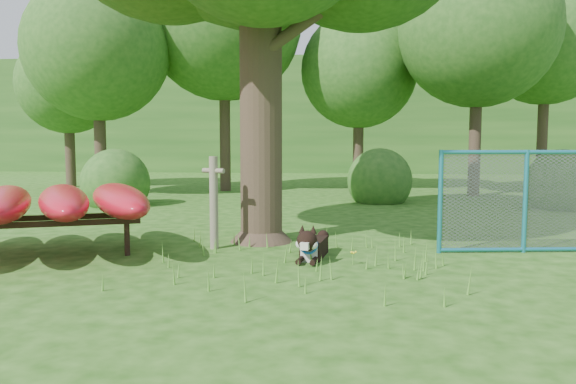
{
  "coord_description": "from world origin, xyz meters",
  "views": [
    {
      "loc": [
        0.98,
        -6.74,
        1.76
      ],
      "look_at": [
        0.2,
        1.2,
        1.0
      ],
      "focal_mm": 35.0,
      "sensor_mm": 36.0,
      "label": 1
    }
  ],
  "objects": [
    {
      "name": "ground",
      "position": [
        0.0,
        0.0,
        0.0
      ],
      "size": [
        80.0,
        80.0,
        0.0
      ],
      "primitive_type": "plane",
      "color": "#1E4D0F",
      "rests_on": "ground"
    },
    {
      "name": "wooden_post",
      "position": [
        -1.07,
        2.0,
        0.78
      ],
      "size": [
        0.4,
        0.23,
        1.48
      ],
      "rotation": [
        0.0,
        0.0,
        -0.4
      ],
      "color": "#6E6653",
      "rests_on": "ground"
    },
    {
      "name": "kayak_rack",
      "position": [
        -3.61,
        1.18,
        0.81
      ],
      "size": [
        4.33,
        3.9,
        1.05
      ],
      "rotation": [
        0.0,
        0.0,
        0.37
      ],
      "color": "black",
      "rests_on": "ground"
    },
    {
      "name": "husky_dog",
      "position": [
        0.54,
        1.33,
        0.2
      ],
      "size": [
        0.44,
        1.26,
        0.56
      ],
      "rotation": [
        0.0,
        0.0,
        -0.14
      ],
      "color": "black",
      "rests_on": "ground"
    },
    {
      "name": "fence_section",
      "position": [
        3.78,
        2.17,
        0.8
      ],
      "size": [
        2.71,
        0.43,
        2.65
      ],
      "rotation": [
        0.0,
        0.0,
        0.13
      ],
      "color": "teal",
      "rests_on": "ground"
    },
    {
      "name": "wildflower_clump",
      "position": [
        1.13,
        1.03,
        0.16
      ],
      "size": [
        0.09,
        0.09,
        0.2
      ],
      "rotation": [
        0.0,
        0.0,
        -0.3
      ],
      "color": "#599832",
      "rests_on": "ground"
    },
    {
      "name": "bg_tree_a",
      "position": [
        -6.5,
        10.0,
        4.48
      ],
      "size": [
        4.4,
        4.4,
        6.7
      ],
      "color": "#35281D",
      "rests_on": "ground"
    },
    {
      "name": "bg_tree_b",
      "position": [
        -3.0,
        12.0,
        5.61
      ],
      "size": [
        5.2,
        5.2,
        8.22
      ],
      "color": "#35281D",
      "rests_on": "ground"
    },
    {
      "name": "bg_tree_c",
      "position": [
        1.5,
        13.0,
        4.11
      ],
      "size": [
        4.0,
        4.0,
        6.12
      ],
      "color": "#35281D",
      "rests_on": "ground"
    },
    {
      "name": "bg_tree_d",
      "position": [
        5.0,
        11.0,
        5.08
      ],
      "size": [
        4.8,
        4.8,
        7.5
      ],
      "color": "#35281D",
      "rests_on": "ground"
    },
    {
      "name": "bg_tree_e",
      "position": [
        8.0,
        14.0,
        5.23
      ],
      "size": [
        4.6,
        4.6,
        7.55
      ],
      "color": "#35281D",
      "rests_on": "ground"
    },
    {
      "name": "bg_tree_f",
      "position": [
        -9.0,
        13.0,
        3.73
      ],
      "size": [
        3.6,
        3.6,
        5.55
      ],
      "color": "#35281D",
      "rests_on": "ground"
    },
    {
      "name": "shrub_left",
      "position": [
        -5.0,
        7.5,
        0.0
      ],
      "size": [
        1.8,
        1.8,
        1.8
      ],
      "primitive_type": "sphere",
      "color": "#28581C",
      "rests_on": "ground"
    },
    {
      "name": "shrub_right",
      "position": [
        6.5,
        8.0,
        0.0
      ],
      "size": [
        1.8,
        1.8,
        1.8
      ],
      "primitive_type": "sphere",
      "color": "#28581C",
      "rests_on": "ground"
    },
    {
      "name": "shrub_mid",
      "position": [
        2.0,
        9.0,
        0.0
      ],
      "size": [
        1.8,
        1.8,
        1.8
      ],
      "primitive_type": "sphere",
      "color": "#28581C",
      "rests_on": "ground"
    },
    {
      "name": "wooded_hillside",
      "position": [
        0.0,
        28.0,
        3.0
      ],
      "size": [
        80.0,
        12.0,
        6.0
      ],
      "primitive_type": "cube",
      "color": "#28581C",
      "rests_on": "ground"
    }
  ]
}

